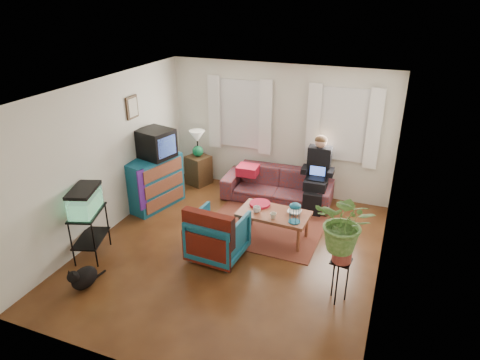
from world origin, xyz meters
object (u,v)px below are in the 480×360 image
at_px(sofa, 278,180).
at_px(armchair, 218,233).
at_px(plant_stand, 339,281).
at_px(dresser, 154,182).
at_px(coffee_table, 273,225).
at_px(side_table, 199,170).
at_px(aquarium_stand, 90,234).

distance_m(sofa, armchair, 2.23).
relative_size(armchair, plant_stand, 1.26).
xyz_separation_m(dresser, coffee_table, (2.49, -0.30, -0.25)).
bearing_deg(dresser, coffee_table, 7.52).
distance_m(sofa, plant_stand, 3.07).
bearing_deg(sofa, armchair, -100.09).
bearing_deg(armchair, plant_stand, 172.57).
xyz_separation_m(side_table, aquarium_stand, (-0.35, -3.05, 0.07)).
bearing_deg(aquarium_stand, sofa, 34.90).
height_order(dresser, armchair, dresser).
distance_m(aquarium_stand, armchair, 1.99).
bearing_deg(sofa, dresser, -155.61).
height_order(dresser, plant_stand, dresser).
distance_m(side_table, dresser, 1.27).
distance_m(side_table, armchair, 2.79).
relative_size(sofa, plant_stand, 3.32).
bearing_deg(armchair, sofa, -93.76).
xyz_separation_m(aquarium_stand, coffee_table, (2.50, 1.54, -0.15)).
xyz_separation_m(sofa, plant_stand, (1.64, -2.59, -0.10)).
height_order(side_table, plant_stand, plant_stand).
distance_m(sofa, coffee_table, 1.45).
bearing_deg(coffee_table, armchair, -125.13).
relative_size(dresser, armchair, 1.35).
xyz_separation_m(sofa, side_table, (-1.80, 0.12, -0.10)).
height_order(side_table, armchair, armchair).
bearing_deg(aquarium_stand, side_table, 64.60).
height_order(sofa, side_table, sofa).
height_order(side_table, dresser, dresser).
height_order(armchair, plant_stand, armchair).
distance_m(armchair, coffee_table, 1.06).
bearing_deg(coffee_table, dresser, 176.06).
height_order(side_table, coffee_table, side_table).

